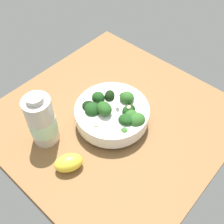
% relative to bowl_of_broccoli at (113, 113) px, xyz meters
% --- Properties ---
extents(ground_plane, '(0.61, 0.61, 0.05)m').
position_rel_bowl_of_broccoli_xyz_m(ground_plane, '(0.01, -0.01, -0.06)').
color(ground_plane, brown).
extents(bowl_of_broccoli, '(0.20, 0.20, 0.09)m').
position_rel_bowl_of_broccoli_xyz_m(bowl_of_broccoli, '(0.00, 0.00, 0.00)').
color(bowl_of_broccoli, white).
rests_on(bowl_of_broccoli, ground_plane).
extents(lemon_wedge, '(0.07, 0.08, 0.04)m').
position_rel_bowl_of_broccoli_xyz_m(lemon_wedge, '(-0.02, 0.18, -0.02)').
color(lemon_wedge, yellow).
rests_on(lemon_wedge, ground_plane).
extents(bottle_tall, '(0.07, 0.07, 0.16)m').
position_rel_bowl_of_broccoli_xyz_m(bottle_tall, '(0.10, 0.16, 0.03)').
color(bottle_tall, beige).
rests_on(bottle_tall, ground_plane).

